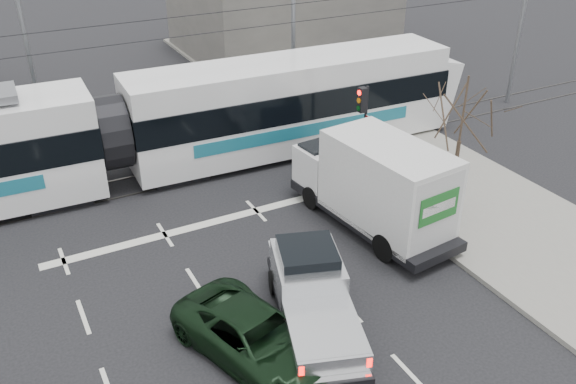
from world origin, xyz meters
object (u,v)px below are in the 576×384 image
street_lamp_far (18,27)px  silver_pickup (312,292)px  navy_pickup (356,172)px  box_truck (375,185)px  bare_tree (463,116)px  green_car (256,337)px  street_lamp_near (290,8)px  traffic_signal (363,112)px  tram (110,134)px

street_lamp_far → silver_pickup: (4.73, -16.04, -4.16)m
street_lamp_far → navy_pickup: street_lamp_far is taller
silver_pickup → box_truck: 5.38m
silver_pickup → navy_pickup: size_ratio=1.05×
bare_tree → green_car: bare_tree is taller
bare_tree → street_lamp_far: size_ratio=0.56×
silver_pickup → box_truck: box_truck is taller
street_lamp_near → navy_pickup: 9.89m
street_lamp_near → navy_pickup: size_ratio=1.69×
street_lamp_far → green_car: (2.79, -16.65, -4.45)m
bare_tree → street_lamp_far: 17.97m
bare_tree → traffic_signal: (-1.13, 4.00, -1.05)m
box_truck → navy_pickup: 2.18m
tram → bare_tree: bearing=-36.8°
street_lamp_far → traffic_signal: bearing=-41.7°
tram → navy_pickup: 9.28m
bare_tree → navy_pickup: (-2.19, 2.69, -2.75)m
tram → silver_pickup: 10.84m
bare_tree → tram: tram is taller
street_lamp_far → tram: size_ratio=0.31×
traffic_signal → silver_pickup: traffic_signal is taller
navy_pickup → green_car: size_ratio=1.12×
navy_pickup → green_car: bearing=-154.7°
street_lamp_far → green_car: 17.46m
traffic_signal → street_lamp_near: bearing=83.6°
street_lamp_near → box_truck: bearing=-103.1°
navy_pickup → street_lamp_near: bearing=62.6°
traffic_signal → silver_pickup: 9.01m
box_truck → navy_pickup: bearing=67.0°
bare_tree → box_truck: (-2.80, 0.68, -2.18)m
tram → silver_pickup: tram is taller
street_lamp_far → box_truck: street_lamp_far is taller
bare_tree → green_car: size_ratio=1.05×
bare_tree → silver_pickup: (-7.06, -2.54, -2.84)m
traffic_signal → tram: (-8.68, 3.89, -0.64)m
navy_pickup → tram: bearing=130.5°
box_truck → tram: bearing=128.3°
traffic_signal → navy_pickup: bearing=-129.0°
bare_tree → tram: (-9.81, 7.89, -1.69)m
silver_pickup → green_car: (-1.94, -0.60, -0.29)m
silver_pickup → street_lamp_far: bearing=124.8°
street_lamp_near → tram: size_ratio=0.31×
traffic_signal → silver_pickup: (-5.93, -6.54, -1.78)m
street_lamp_near → tram: bearing=-159.2°
tram → box_truck: (7.01, -7.20, -0.48)m
navy_pickup → street_lamp_far: bearing=116.3°
street_lamp_near → green_car: street_lamp_near is taller
street_lamp_near → tram: (-9.52, -3.61, -3.01)m
street_lamp_near → tram: 10.62m
street_lamp_far → tram: street_lamp_far is taller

